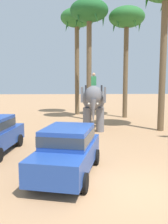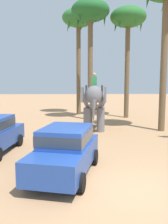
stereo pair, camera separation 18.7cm
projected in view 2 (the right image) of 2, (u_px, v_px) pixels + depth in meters
The scene contains 6 objects.
ground_plane at pixel (125, 188), 7.45m from camera, with size 120.00×120.00×0.00m, color tan.
car_sedan_foreground at pixel (66, 149), 8.51m from camera, with size 2.63×4.39×1.70m.
elephant_with_mahout at pixel (94, 101), 16.47m from camera, with size 1.95×3.96×3.88m.
palm_tree_behind_elephant at pixel (128, 21), 21.43m from camera, with size 3.20×3.20×9.93m.
palm_tree_near_hut at pixel (78, 22), 23.67m from camera, with size 3.20×3.20×10.46m.
palm_tree_far_back at pixel (90, 15), 20.09m from camera, with size 3.20×3.20×10.10m.
Camera 2 is at (-1.53, -7.05, 3.26)m, focal length 38.65 mm.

